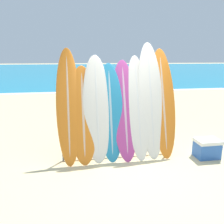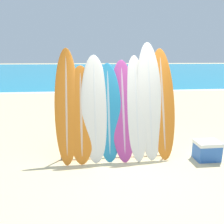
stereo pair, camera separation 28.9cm
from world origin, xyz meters
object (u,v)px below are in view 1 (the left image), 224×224
Objects in this scene: person_near_water at (154,94)px; cooler_box at (207,148)px; surfboard_slot_0 at (68,106)px; surfboard_slot_2 at (97,109)px; surfboard_rack at (118,138)px; surfboard_slot_4 at (125,110)px; person_mid_beach at (95,82)px; surfboard_slot_3 at (111,112)px; surfboard_slot_7 at (163,103)px; person_far_left at (75,84)px; surfboard_slot_5 at (138,107)px; surfboard_slot_1 at (83,114)px; surfboard_slot_6 at (151,100)px.

person_near_water reaches higher than cooler_box.
surfboard_slot_2 is at bearing -4.57° from surfboard_slot_0.
surfboard_slot_4 reaches higher than surfboard_rack.
surfboard_slot_0 reaches higher than surfboard_slot_2.
person_mid_beach is at bearing -137.54° from person_near_water.
surfboard_slot_3 is 0.87× the size of surfboard_slot_7.
surfboard_slot_0 is at bearing -39.15° from person_far_left.
surfboard_rack is at bearing -157.57° from surfboard_slot_4.
surfboard_slot_0 is 4.63× the size of cooler_box.
person_far_left is (-0.75, 6.61, -0.14)m from surfboard_slot_3.
surfboard_slot_5 is at bearing -177.65° from surfboard_slot_7.
person_far_left is (-1.95, 6.55, -0.30)m from surfboard_slot_7.
surfboard_slot_3 is at bearing 164.91° from surfboard_rack.
surfboard_slot_1 is 0.58m from surfboard_slot_3.
surfboard_slot_1 reaches higher than surfboard_rack.
person_far_left is (-0.17, 6.61, -0.11)m from surfboard_slot_1.
surfboard_slot_6 is 4.88× the size of cooler_box.
surfboard_slot_7 is 1.45× the size of person_near_water.
person_far_left is (-1.07, 6.58, -0.17)m from surfboard_slot_4.
person_mid_beach is at bearing 87.98° from surfboard_slot_3.
person_far_left is at bearing 99.25° from surfboard_slot_4.
surfboard_slot_5 reaches higher than person_mid_beach.
surfboard_slot_7 reaches higher than person_far_left.
surfboard_slot_4 reaches higher than person_far_left.
surfboard_slot_7 is at bearing 1.67° from surfboard_slot_2.
surfboard_slot_3 is 2.28m from cooler_box.
surfboard_slot_5 reaches higher than cooler_box.
surfboard_slot_2 is 1.30× the size of person_mid_beach.
surfboard_slot_2 reaches higher than person_far_left.
surfboard_slot_3 is 0.62m from surfboard_slot_5.
surfboard_slot_0 is at bearing 174.12° from surfboard_rack.
surfboard_slot_0 is 6.81m from person_mid_beach.
surfboard_slot_6 is at bearing 2.43° from surfboard_slot_2.
person_near_water is 0.95× the size of person_mid_beach.
surfboard_slot_2 reaches higher than person_near_water.
surfboard_slot_5 is at bearing -173.96° from surfboard_slot_6.
person_mid_beach is at bearing 95.68° from surfboard_slot_6.
surfboard_slot_3 is at bearing -31.52° from person_far_left.
person_near_water is (0.78, 2.77, -0.29)m from surfboard_slot_7.
surfboard_slot_6 is at bearing 8.33° from surfboard_rack.
surfboard_slot_1 is at bearing -40.39° from person_mid_beach.
surfboard_rack is 0.81m from surfboard_slot_5.
surfboard_slot_4 is at bearing 167.51° from cooler_box.
surfboard_slot_3 is 3.46m from person_near_water.
surfboard_slot_2 is at bearing -179.22° from surfboard_slot_4.
surfboard_rack reaches higher than cooler_box.
surfboard_slot_3 is 1.26× the size of person_far_left.
surfboard_slot_2 is 2.58m from cooler_box.
surfboard_slot_2 is at bearing -34.00° from person_far_left.
surfboard_rack is 1.99m from cooler_box.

